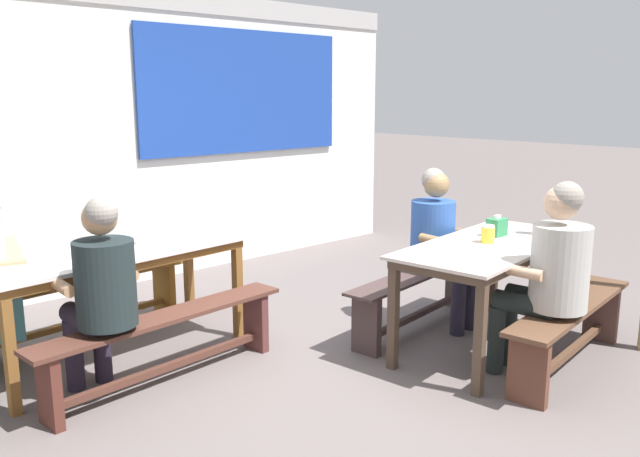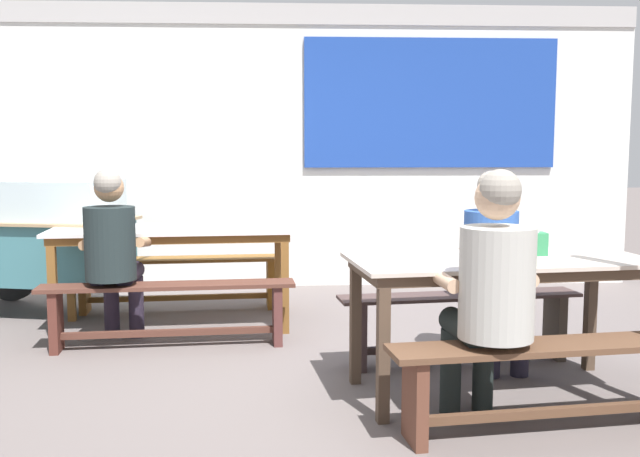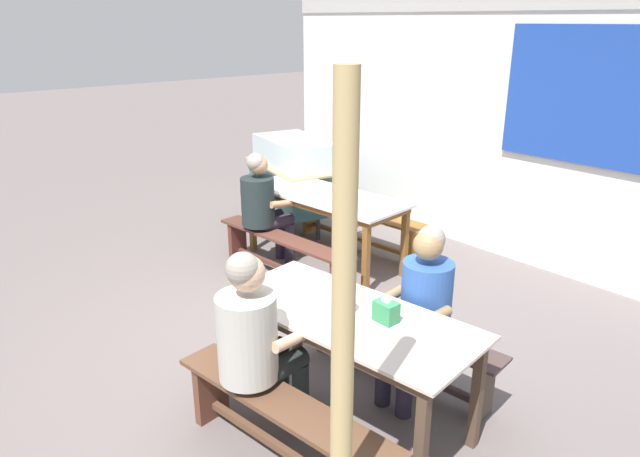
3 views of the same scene
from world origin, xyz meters
TOP-DOWN VIEW (x-y plane):
  - ground_plane at (0.00, 0.00)m, footprint 40.00×40.00m
  - backdrop_wall at (0.05, 2.88)m, footprint 6.65×0.23m
  - dining_table_far at (-1.04, 1.20)m, footprint 1.89×0.88m
  - dining_table_near at (1.02, -0.42)m, footprint 1.75×0.95m
  - bench_far_back at (-1.09, 1.79)m, footprint 1.83×0.44m
  - bench_far_front at (-0.99, 0.61)m, footprint 1.77×0.39m
  - bench_near_back at (0.95, 0.16)m, footprint 1.60×0.46m
  - bench_near_front at (1.10, -1.01)m, footprint 1.61×0.48m
  - food_cart at (-2.20, 1.74)m, footprint 1.85×1.14m
  - person_near_front at (0.81, -0.98)m, footprint 0.50×0.59m
  - person_left_back_turned at (-1.37, 0.65)m, footprint 0.46×0.56m
  - person_right_near_table at (1.15, 0.13)m, footprint 0.47×0.55m
  - tissue_box at (1.24, -0.32)m, footprint 0.14×0.10m
  - condiment_jar at (1.00, -0.41)m, footprint 0.10×0.10m
  - soup_bowl at (-0.78, 1.22)m, footprint 0.15×0.15m
  - wooden_support_post at (1.82, -1.23)m, footprint 0.10×0.10m

SIDE VIEW (x-z plane):
  - ground_plane at x=0.00m, z-range 0.00..0.00m
  - bench_near_back at x=0.95m, z-range 0.06..0.51m
  - bench_far_front at x=-0.99m, z-range 0.08..0.53m
  - bench_far_back at x=-1.09m, z-range 0.08..0.53m
  - bench_near_front at x=1.10m, z-range 0.08..0.54m
  - food_cart at x=-2.20m, z-range 0.10..1.23m
  - dining_table_near at x=1.02m, z-range 0.31..1.09m
  - dining_table_far at x=-1.04m, z-range 0.31..1.09m
  - person_left_back_turned at x=-1.37m, z-range 0.09..1.34m
  - person_right_near_table at x=1.15m, z-range 0.09..1.34m
  - person_near_front at x=0.81m, z-range 0.09..1.39m
  - soup_bowl at x=-0.78m, z-range 0.78..0.83m
  - condiment_jar at x=1.00m, z-range 0.78..0.90m
  - tissue_box at x=1.24m, z-range 0.77..0.92m
  - wooden_support_post at x=1.82m, z-range 0.00..2.36m
  - backdrop_wall at x=0.05m, z-range 0.07..2.85m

